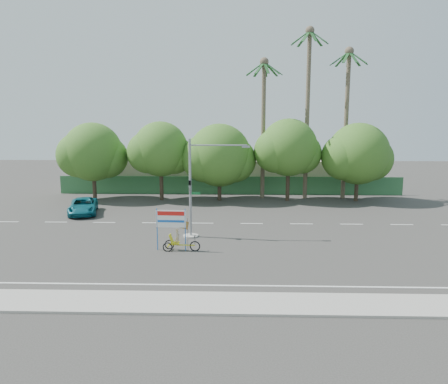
{
  "coord_description": "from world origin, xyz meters",
  "views": [
    {
      "loc": [
        0.79,
        -26.29,
        8.46
      ],
      "look_at": [
        -0.07,
        2.59,
        3.5
      ],
      "focal_mm": 35.0,
      "sensor_mm": 36.0,
      "label": 1
    }
  ],
  "objects": [
    {
      "name": "palm_mid",
      "position": [
        12.0,
        19.5,
        9.4
      ],
      "size": [
        3.73,
        3.79,
        15.45
      ],
      "color": "#70604C",
      "rests_on": "ground"
    },
    {
      "name": "palm_short",
      "position": [
        3.5,
        19.5,
        8.86
      ],
      "size": [
        3.73,
        3.79,
        14.45
      ],
      "color": "#70604C",
      "rests_on": "ground"
    },
    {
      "name": "tree_far_left",
      "position": [
        -14.05,
        18.0,
        4.76
      ],
      "size": [
        7.14,
        6.0,
        7.96
      ],
      "color": "#473828",
      "rests_on": "ground"
    },
    {
      "name": "building_right",
      "position": [
        8.0,
        26.0,
        1.8
      ],
      "size": [
        14.0,
        8.0,
        3.6
      ],
      "primitive_type": "cube",
      "color": "beige",
      "rests_on": "ground"
    },
    {
      "name": "pickup_truck",
      "position": [
        -12.8,
        11.14,
        0.7
      ],
      "size": [
        3.5,
        5.43,
        1.39
      ],
      "primitive_type": "imported",
      "rotation": [
        0.0,
        0.0,
        0.25
      ],
      "color": "#0F5F6E",
      "rests_on": "ground"
    },
    {
      "name": "traffic_signal",
      "position": [
        -2.2,
        3.98,
        2.92
      ],
      "size": [
        4.72,
        1.1,
        7.0
      ],
      "color": "gray",
      "rests_on": "ground"
    },
    {
      "name": "sidewalk_near",
      "position": [
        0.0,
        -7.5,
        0.06
      ],
      "size": [
        50.0,
        2.4,
        0.12
      ],
      "primitive_type": "cube",
      "color": "gray",
      "rests_on": "ground"
    },
    {
      "name": "tree_right",
      "position": [
        5.95,
        18.0,
        5.24
      ],
      "size": [
        6.9,
        5.8,
        8.36
      ],
      "color": "#473828",
      "rests_on": "ground"
    },
    {
      "name": "fence",
      "position": [
        0.0,
        21.5,
        1.0
      ],
      "size": [
        38.0,
        0.08,
        2.0
      ],
      "primitive_type": "cube",
      "color": "#336B3D",
      "rests_on": "ground"
    },
    {
      "name": "palm_tall",
      "position": [
        8.0,
        19.5,
        10.46
      ],
      "size": [
        3.73,
        3.79,
        17.45
      ],
      "color": "#70604C",
      "rests_on": "ground"
    },
    {
      "name": "tree_center",
      "position": [
        -1.05,
        18.0,
        4.47
      ],
      "size": [
        7.62,
        6.4,
        7.85
      ],
      "color": "#473828",
      "rests_on": "ground"
    },
    {
      "name": "trike_billboard",
      "position": [
        -3.13,
        0.66,
        1.12
      ],
      "size": [
        2.83,
        0.67,
        2.78
      ],
      "rotation": [
        0.0,
        0.0,
        -0.05
      ],
      "color": "black",
      "rests_on": "ground"
    },
    {
      "name": "tree_far_right",
      "position": [
        12.95,
        18.0,
        4.64
      ],
      "size": [
        7.38,
        6.2,
        7.94
      ],
      "color": "#473828",
      "rests_on": "ground"
    },
    {
      "name": "ground",
      "position": [
        0.0,
        0.0,
        0.0
      ],
      "size": [
        120.0,
        120.0,
        0.0
      ],
      "primitive_type": "plane",
      "color": "#33302D",
      "rests_on": "ground"
    },
    {
      "name": "tree_left",
      "position": [
        -7.05,
        18.0,
        5.06
      ],
      "size": [
        6.66,
        5.6,
        8.07
      ],
      "color": "#473828",
      "rests_on": "ground"
    },
    {
      "name": "building_left",
      "position": [
        -10.0,
        26.0,
        2.0
      ],
      "size": [
        12.0,
        8.0,
        4.0
      ],
      "primitive_type": "cube",
      "color": "beige",
      "rests_on": "ground"
    }
  ]
}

